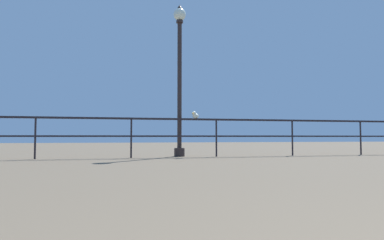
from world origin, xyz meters
TOP-DOWN VIEW (x-y plane):
  - pier_railing at (0.00, 8.93)m, footprint 24.01×0.05m
  - lamppost_center at (0.16, 9.20)m, footprint 0.33×0.33m
  - seagull_on_rail at (0.52, 8.91)m, footprint 0.26×0.34m

SIDE VIEW (x-z plane):
  - pier_railing at x=0.00m, z-range 0.24..1.23m
  - seagull_on_rail at x=0.52m, z-range 0.98..1.15m
  - lamppost_center at x=0.16m, z-range 0.34..4.38m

